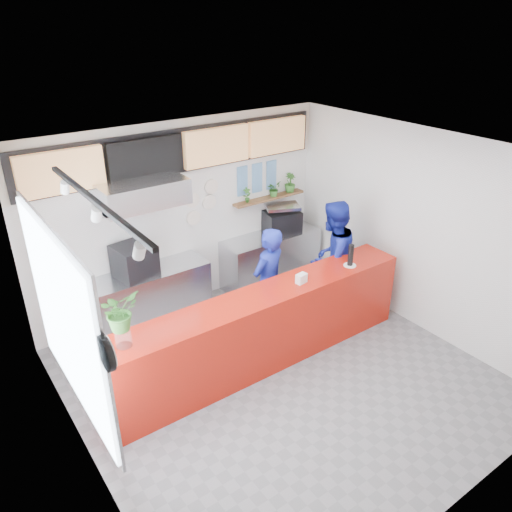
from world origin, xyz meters
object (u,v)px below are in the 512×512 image
espresso_machine (282,222)px  staff_right (331,258)px  panini_oven (134,261)px  service_counter (263,329)px  staff_center (268,282)px  pepper_mill (351,255)px

espresso_machine → staff_right: (-0.06, -1.32, -0.16)m
espresso_machine → staff_right: 1.33m
panini_oven → espresso_machine: 2.73m
service_counter → panini_oven: 2.14m
panini_oven → staff_center: staff_center is taller
service_counter → staff_center: size_ratio=2.66×
staff_center → staff_right: staff_right is taller
panini_oven → pepper_mill: pepper_mill is taller
staff_right → pepper_mill: size_ratio=5.90×
service_counter → pepper_mill: bearing=-3.3°
staff_right → service_counter: bearing=6.1°
panini_oven → staff_center: size_ratio=0.31×
espresso_machine → pepper_mill: (-0.25, -1.89, 0.18)m
panini_oven → staff_center: 1.97m
service_counter → espresso_machine: size_ratio=7.54×
staff_center → pepper_mill: 1.25m
panini_oven → pepper_mill: (2.48, -1.89, 0.13)m
panini_oven → staff_right: (2.67, -1.32, -0.21)m
espresso_machine → panini_oven: bearing=-168.0°
panini_oven → pepper_mill: 3.12m
panini_oven → espresso_machine: (2.73, 0.00, -0.05)m
espresso_machine → staff_center: 1.76m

